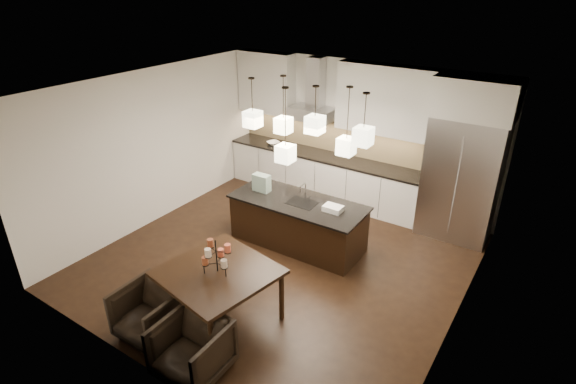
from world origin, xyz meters
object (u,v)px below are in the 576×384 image
Objects in this scene: refrigerator at (461,179)px; armchair_right at (192,349)px; armchair_left at (150,313)px; dining_table at (220,296)px; island_body at (298,223)px.

refrigerator is 5.18m from armchair_right.
armchair_right is at bearing -108.79° from refrigerator.
armchair_left is 0.99× the size of armchair_right.
armchair_left is (-0.56, -0.70, -0.05)m from dining_table.
refrigerator reaches higher than dining_table.
island_body reaches higher than armchair_right.
dining_table is at bearing 109.67° from armchair_right.
armchair_right reaches higher than armchair_left.
armchair_left is 0.91m from armchair_right.
refrigerator is at bearing 60.81° from armchair_left.
armchair_left is (-0.40, -2.89, -0.04)m from island_body.
armchair_left is at bearing -118.55° from dining_table.
dining_table is 0.92m from armchair_right.
armchair_left is at bearing -118.45° from refrigerator.
armchair_right is (-1.65, -4.86, -0.72)m from refrigerator.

